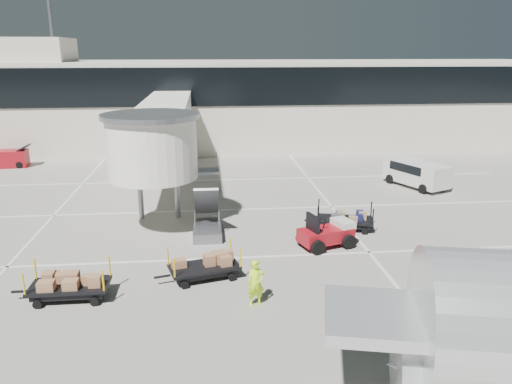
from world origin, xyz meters
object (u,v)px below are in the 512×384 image
baggage_tug (327,234)px  belt_loader (5,159)px  box_cart_far (71,285)px  ground_worker (256,283)px  minivan (415,172)px  box_cart_near (205,267)px  suitcase_cart (345,220)px

baggage_tug → belt_loader: belt_loader is taller
box_cart_far → ground_worker: (6.81, -1.18, 0.33)m
minivan → box_cart_near: bearing=-161.7°
box_cart_near → minivan: 19.25m
suitcase_cart → box_cart_near: size_ratio=1.02×
box_cart_near → belt_loader: (-15.76, 21.78, 0.16)m
suitcase_cart → belt_loader: size_ratio=0.96×
minivan → box_cart_far: bearing=-167.5°
ground_worker → suitcase_cart: bearing=44.9°
suitcase_cart → box_cart_far: size_ratio=1.01×
suitcase_cart → minivan: size_ratio=0.74×
box_cart_far → ground_worker: ground_worker is taller
belt_loader → box_cart_far: bearing=-68.3°
ground_worker → minivan: bearing=41.7°
suitcase_cart → box_cart_near: suitcase_cart is taller
suitcase_cart → belt_loader: belt_loader is taller
belt_loader → ground_worker: bearing=-57.4°
baggage_tug → box_cart_near: baggage_tug is taller
baggage_tug → box_cart_far: baggage_tug is taller
baggage_tug → ground_worker: bearing=-145.3°
box_cart_near → box_cart_far: bearing=178.9°
belt_loader → baggage_tug: bearing=-44.7°
box_cart_near → minivan: (14.26, 12.93, 0.51)m
baggage_tug → box_cart_far: 11.51m
box_cart_far → ground_worker: 6.92m
suitcase_cart → ground_worker: ground_worker is taller
box_cart_near → ground_worker: (1.83, -2.43, 0.37)m
suitcase_cart → minivan: (7.01, 7.83, 0.53)m
suitcase_cart → ground_worker: size_ratio=2.04×
baggage_tug → box_cart_far: (-10.74, -4.15, -0.06)m
box_cart_far → belt_loader: bearing=115.0°
ground_worker → belt_loader: belt_loader is taller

